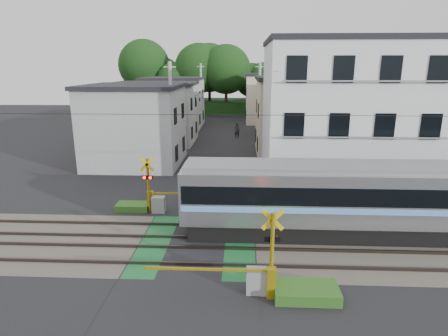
# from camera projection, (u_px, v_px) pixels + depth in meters

# --- Properties ---
(ground) EXTENTS (120.00, 120.00, 0.00)m
(ground) POSITION_uv_depth(u_px,v_px,m) (197.00, 244.00, 16.69)
(ground) COLOR black
(track_bed) EXTENTS (120.00, 120.00, 0.14)m
(track_bed) POSITION_uv_depth(u_px,v_px,m) (197.00, 243.00, 16.68)
(track_bed) COLOR #47423A
(track_bed) RESTS_ON ground
(crossing_signal_near) EXTENTS (4.74, 0.65, 3.09)m
(crossing_signal_near) POSITION_uv_depth(u_px,v_px,m) (259.00, 275.00, 12.86)
(crossing_signal_near) COLOR yellow
(crossing_signal_near) RESTS_ON ground
(crossing_signal_far) EXTENTS (4.74, 0.65, 3.09)m
(crossing_signal_far) POSITION_uv_depth(u_px,v_px,m) (157.00, 200.00, 20.14)
(crossing_signal_far) COLOR yellow
(crossing_signal_far) RESTS_ON ground
(apartment_block) EXTENTS (10.20, 8.36, 9.30)m
(apartment_block) POSITION_uv_depth(u_px,v_px,m) (343.00, 114.00, 24.22)
(apartment_block) COLOR white
(apartment_block) RESTS_ON ground
(houses_row) EXTENTS (22.07, 31.35, 6.80)m
(houses_row) POSITION_uv_depth(u_px,v_px,m) (227.00, 108.00, 40.80)
(houses_row) COLOR #A0A3A5
(houses_row) RESTS_ON ground
(tree_hill) EXTENTS (40.00, 13.05, 11.97)m
(tree_hill) POSITION_uv_depth(u_px,v_px,m) (221.00, 79.00, 61.89)
(tree_hill) COLOR #163712
(tree_hill) RESTS_ON ground
(catenary) EXTENTS (60.00, 5.04, 7.00)m
(catenary) POSITION_uv_depth(u_px,v_px,m) (340.00, 165.00, 15.47)
(catenary) COLOR #2D2D33
(catenary) RESTS_ON ground
(utility_poles) EXTENTS (7.90, 42.00, 8.00)m
(utility_poles) POSITION_uv_depth(u_px,v_px,m) (213.00, 103.00, 37.83)
(utility_poles) COLOR #A5A5A0
(utility_poles) RESTS_ON ground
(pedestrian) EXTENTS (0.71, 0.56, 1.73)m
(pedestrian) POSITION_uv_depth(u_px,v_px,m) (237.00, 130.00, 40.88)
(pedestrian) COLOR #25272F
(pedestrian) RESTS_ON ground
(weed_patches) EXTENTS (10.25, 8.80, 0.40)m
(weed_patches) POSITION_uv_depth(u_px,v_px,m) (236.00, 242.00, 16.47)
(weed_patches) COLOR #2D5E1E
(weed_patches) RESTS_ON ground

